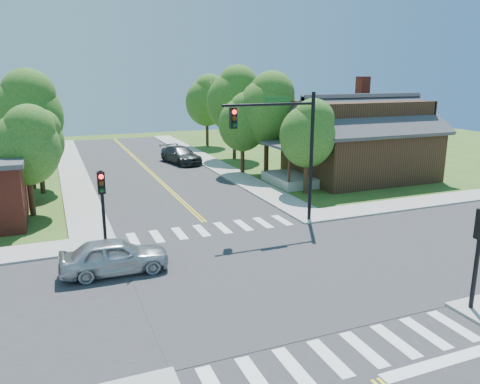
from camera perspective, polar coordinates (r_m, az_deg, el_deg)
name	(u,v)px	position (r m, az deg, el deg)	size (l,w,h in m)	color
ground	(260,274)	(19.82, 2.49, -10.01)	(100.00, 100.00, 0.00)	#375A1C
road_ns	(260,274)	(19.82, 2.49, -9.96)	(10.00, 90.00, 0.04)	#2D2D30
road_ew	(260,274)	(19.81, 2.49, -9.95)	(90.00, 10.00, 0.04)	#2D2D30
intersection_patch	(260,274)	(19.82, 2.49, -10.01)	(10.20, 10.20, 0.06)	#2D2D30
sidewalk_ne	(353,172)	(40.64, 13.56, 2.38)	(40.00, 40.00, 0.14)	#9E9B93
crosswalk_north	(212,229)	(25.18, -3.41, -4.54)	(8.85, 2.00, 0.01)	white
crosswalk_south	(347,353)	(15.08, 12.90, -18.62)	(8.85, 2.00, 0.01)	white
centerline	(260,273)	(19.81, 2.49, -9.89)	(0.30, 90.00, 0.01)	yellow
stop_bar	(447,362)	(15.68, 23.93, -18.39)	(4.60, 0.45, 0.09)	white
signal_mast_ne	(285,138)	(25.04, 5.45, 6.63)	(5.30, 0.42, 7.20)	black
signal_pole_se	(480,240)	(17.90, 27.23, -5.22)	(0.34, 0.42, 3.80)	black
signal_pole_nw	(102,195)	(22.74, -16.46, -0.30)	(0.34, 0.42, 3.80)	black
house_ne	(359,136)	(38.44, 14.35, 6.60)	(13.05, 8.80, 7.11)	black
tree_e_a	(309,132)	(32.32, 8.40, 7.25)	(3.86, 3.66, 6.56)	#382314
tree_e_b	(268,107)	(38.43, 3.49, 10.28)	(4.94, 4.70, 8.41)	#382314
tree_e_c	(235,98)	(45.45, -0.59, 11.39)	(5.28, 5.02, 8.98)	#382314
tree_e_d	(208,99)	(53.92, -3.98, 11.22)	(4.79, 4.55, 8.15)	#382314
tree_w_a	(27,144)	(29.41, -24.54, 5.39)	(3.83, 3.64, 6.51)	#382314
tree_w_b	(27,111)	(36.44, -24.57, 8.97)	(5.02, 4.77, 8.54)	#382314
tree_w_c	(32,113)	(44.66, -24.00, 8.76)	(4.32, 4.11, 7.35)	#382314
tree_w_d	(33,116)	(53.59, -23.95, 8.43)	(3.45, 3.28, 5.87)	#382314
tree_house	(244,121)	(38.46, 0.46, 8.68)	(3.97, 3.77, 6.74)	#382314
tree_bldg	(39,139)	(34.84, -23.31, 5.99)	(3.45, 3.28, 5.86)	#382314
car_silver	(115,257)	(20.28, -15.04, -7.63)	(4.47, 1.91, 1.51)	#B8BCC0
car_dgrey	(181,155)	(43.89, -7.23, 4.46)	(3.29, 5.66, 1.54)	#2B2E2F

